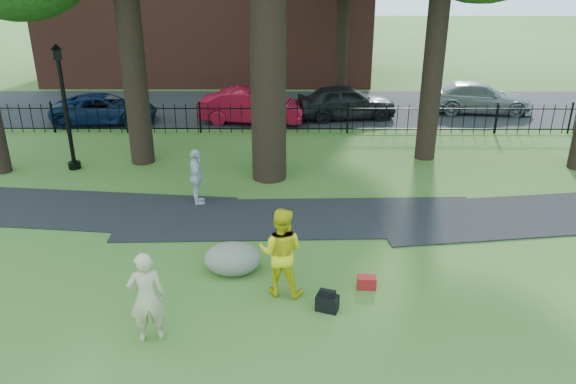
{
  "coord_description": "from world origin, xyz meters",
  "views": [
    {
      "loc": [
        0.71,
        -10.09,
        6.73
      ],
      "look_at": [
        0.64,
        2.0,
        1.6
      ],
      "focal_mm": 35.0,
      "sensor_mm": 36.0,
      "label": 1
    }
  ],
  "objects_px": {
    "lamppost": "(66,110)",
    "man": "(281,252)",
    "red_sedan": "(252,106)",
    "woman": "(147,297)",
    "boulder": "(232,257)"
  },
  "relations": [
    {
      "from": "lamppost",
      "to": "man",
      "type": "bearing_deg",
      "value": -70.45
    },
    {
      "from": "man",
      "to": "red_sedan",
      "type": "relative_size",
      "value": 0.45
    },
    {
      "from": "woman",
      "to": "man",
      "type": "bearing_deg",
      "value": -163.77
    },
    {
      "from": "red_sedan",
      "to": "lamppost",
      "type": "bearing_deg",
      "value": 141.8
    },
    {
      "from": "man",
      "to": "red_sedan",
      "type": "height_order",
      "value": "man"
    },
    {
      "from": "woman",
      "to": "lamppost",
      "type": "distance_m",
      "value": 10.4
    },
    {
      "from": "boulder",
      "to": "red_sedan",
      "type": "bearing_deg",
      "value": 91.65
    },
    {
      "from": "woman",
      "to": "lamppost",
      "type": "height_order",
      "value": "lamppost"
    },
    {
      "from": "lamppost",
      "to": "red_sedan",
      "type": "bearing_deg",
      "value": 21.08
    },
    {
      "from": "boulder",
      "to": "red_sedan",
      "type": "relative_size",
      "value": 0.29
    },
    {
      "from": "boulder",
      "to": "red_sedan",
      "type": "height_order",
      "value": "red_sedan"
    },
    {
      "from": "woman",
      "to": "red_sedan",
      "type": "relative_size",
      "value": 0.42
    },
    {
      "from": "woman",
      "to": "lamppost",
      "type": "relative_size",
      "value": 0.44
    },
    {
      "from": "boulder",
      "to": "woman",
      "type": "bearing_deg",
      "value": -117.92
    },
    {
      "from": "man",
      "to": "red_sedan",
      "type": "distance_m",
      "value": 13.36
    }
  ]
}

